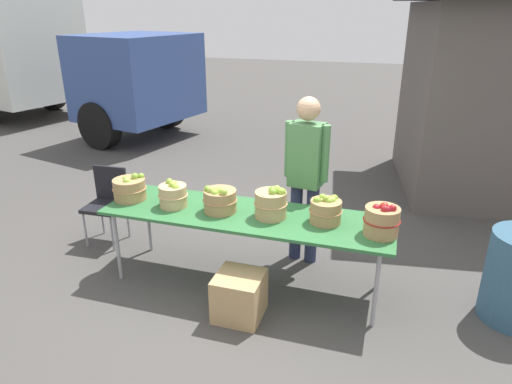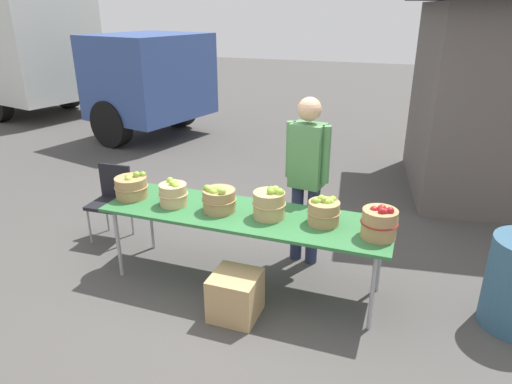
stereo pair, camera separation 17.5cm
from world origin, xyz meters
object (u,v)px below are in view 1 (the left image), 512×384
Objects in this scene: market_table at (246,217)px; apple_basket_green_3 at (271,203)px; apple_basket_red_0 at (382,220)px; apple_basket_green_4 at (326,210)px; box_truck at (22,55)px; produce_crate at (239,296)px; vendor_adult at (306,169)px; apple_basket_green_0 at (130,189)px; apple_basket_green_1 at (173,195)px; folding_chair at (107,199)px; apple_basket_green_2 at (220,200)px.

market_table is 0.29m from apple_basket_green_3.
apple_basket_green_4 is at bearing 167.87° from apple_basket_red_0.
box_truck is at bearing 145.04° from apple_basket_green_3.
apple_basket_red_0 reaches higher than apple_basket_green_4.
box_truck is 19.76× the size of produce_crate.
vendor_adult is (0.19, 0.62, 0.15)m from apple_basket_green_3.
apple_basket_green_3 reaches higher than apple_basket_red_0.
box_truck is (-7.29, 5.26, 0.77)m from market_table.
apple_basket_green_0 is 0.49m from apple_basket_green_1.
box_truck reaches higher than market_table.
box_truck is at bearing 144.17° from market_table.
apple_basket_green_1 is 0.04× the size of box_truck.
folding_chair is 2.13× the size of produce_crate.
vendor_adult is at bearing 55.76° from market_table.
apple_basket_green_2 is at bearing -174.35° from market_table.
apple_basket_green_3 is (0.96, 0.05, 0.02)m from apple_basket_green_1.
vendor_adult is at bearing 3.02° from folding_chair.
apple_basket_green_4 reaches higher than folding_chair.
vendor_adult is 0.22× the size of box_truck.
apple_basket_green_3 is at bearing 2.70° from apple_basket_green_1.
apple_basket_green_2 is 0.90m from produce_crate.
vendor_adult is 1.44m from produce_crate.
apple_basket_green_4 reaches higher than produce_crate.
apple_basket_green_3 reaches higher than apple_basket_green_2.
market_table is 8.72× the size of apple_basket_red_0.
apple_basket_green_1 is 0.33× the size of folding_chair.
apple_basket_red_0 is 0.36× the size of folding_chair.
market_table is at bearing 64.46° from vendor_adult.
apple_basket_green_1 is (-0.72, -0.04, 0.15)m from market_table.
apple_basket_green_2 is at bearing -24.13° from box_truck.
apple_basket_green_4 is (0.73, 0.04, 0.15)m from market_table.
box_truck is 7.40m from folding_chair.
box_truck reaches higher than apple_basket_green_4.
apple_basket_green_4 is 0.73× the size of produce_crate.
apple_basket_red_0 is 0.04× the size of box_truck.
apple_basket_green_0 is 1.94m from apple_basket_green_4.
apple_basket_green_2 is 1.05× the size of apple_basket_red_0.
market_table reaches higher than produce_crate.
apple_basket_red_0 reaches higher than market_table.
apple_basket_green_4 is at bearing 4.62° from apple_basket_green_3.
apple_basket_green_2 is 0.95m from vendor_adult.
apple_basket_green_1 is at bearing -177.30° from apple_basket_green_3.
apple_basket_green_2 is at bearing -0.58° from apple_basket_green_0.
apple_basket_green_1 reaches higher than produce_crate.
apple_basket_green_3 is (1.45, 0.02, 0.02)m from apple_basket_green_0.
apple_basket_green_0 is 1.13× the size of apple_basket_green_4.
folding_chair is (-2.23, -0.22, -0.52)m from vendor_adult.
apple_basket_green_4 is 0.17× the size of vendor_adult.
folding_chair reaches higher than market_table.
apple_basket_green_1 is 1.16m from produce_crate.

